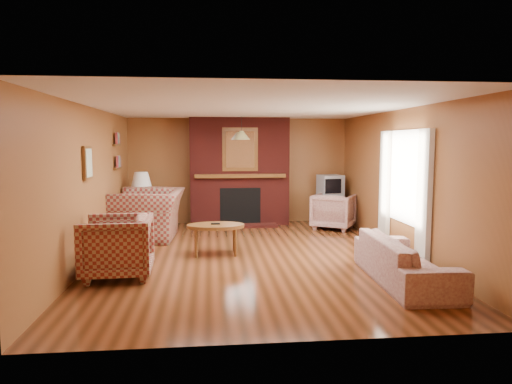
{
  "coord_description": "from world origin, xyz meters",
  "views": [
    {
      "loc": [
        -0.67,
        -7.26,
        1.85
      ],
      "look_at": [
        0.13,
        0.6,
        0.99
      ],
      "focal_mm": 32.0,
      "sensor_mm": 36.0,
      "label": 1
    }
  ],
  "objects": [
    {
      "name": "wall_left",
      "position": [
        -2.5,
        0.0,
        1.2
      ],
      "size": [
        0.0,
        6.5,
        6.5
      ],
      "primitive_type": "plane",
      "rotation": [
        1.57,
        0.0,
        1.57
      ],
      "color": "#985A2F",
      "rests_on": "floor"
    },
    {
      "name": "wall_front",
      "position": [
        0.0,
        -3.25,
        1.2
      ],
      "size": [
        6.5,
        0.0,
        6.5
      ],
      "primitive_type": "plane",
      "rotation": [
        -1.57,
        0.0,
        0.0
      ],
      "color": "#985A2F",
      "rests_on": "floor"
    },
    {
      "name": "floral_armchair",
      "position": [
        1.97,
        2.2,
        0.38
      ],
      "size": [
        1.13,
        1.13,
        0.76
      ],
      "primitive_type": "imported",
      "rotation": [
        0.0,
        0.0,
        2.6
      ],
      "color": "#BCA891",
      "rests_on": "floor"
    },
    {
      "name": "wall_right",
      "position": [
        2.5,
        0.0,
        1.2
      ],
      "size": [
        0.0,
        6.5,
        6.5
      ],
      "primitive_type": "plane",
      "rotation": [
        1.57,
        0.0,
        -1.57
      ],
      "color": "#985A2F",
      "rests_on": "floor"
    },
    {
      "name": "botanical_print",
      "position": [
        -2.47,
        -0.3,
        1.55
      ],
      "size": [
        0.05,
        0.4,
        0.5
      ],
      "color": "brown",
      "rests_on": "wall_left"
    },
    {
      "name": "table_lamp",
      "position": [
        -2.1,
        2.45,
        0.92
      ],
      "size": [
        0.42,
        0.42,
        0.7
      ],
      "color": "silver",
      "rests_on": "side_table"
    },
    {
      "name": "wall_back",
      "position": [
        0.0,
        3.25,
        1.2
      ],
      "size": [
        6.5,
        0.0,
        6.5
      ],
      "primitive_type": "plane",
      "rotation": [
        1.57,
        0.0,
        0.0
      ],
      "color": "#985A2F",
      "rests_on": "floor"
    },
    {
      "name": "window_right",
      "position": [
        2.45,
        -0.2,
        1.13
      ],
      "size": [
        0.1,
        1.85,
        2.0
      ],
      "color": "beige",
      "rests_on": "wall_right"
    },
    {
      "name": "floral_sofa",
      "position": [
        1.9,
        -1.57,
        0.3
      ],
      "size": [
        0.87,
        2.06,
        0.59
      ],
      "primitive_type": "imported",
      "rotation": [
        0.0,
        0.0,
        1.53
      ],
      "color": "#BCA891",
      "rests_on": "floor"
    },
    {
      "name": "plaid_armchair",
      "position": [
        -1.95,
        -0.96,
        0.43
      ],
      "size": [
        0.98,
        0.96,
        0.85
      ],
      "primitive_type": "imported",
      "rotation": [
        0.0,
        0.0,
        -1.52
      ],
      "color": "maroon",
      "rests_on": "floor"
    },
    {
      "name": "pendant_light",
      "position": [
        0.0,
        2.3,
        2.0
      ],
      "size": [
        0.36,
        0.36,
        0.48
      ],
      "color": "black",
      "rests_on": "ceiling"
    },
    {
      "name": "tv_stand",
      "position": [
        2.05,
        2.8,
        0.33
      ],
      "size": [
        0.64,
        0.58,
        0.66
      ],
      "primitive_type": "cube",
      "rotation": [
        0.0,
        0.0,
        -0.06
      ],
      "color": "black",
      "rests_on": "floor"
    },
    {
      "name": "side_table",
      "position": [
        -2.1,
        2.45,
        0.27
      ],
      "size": [
        0.41,
        0.41,
        0.54
      ],
      "primitive_type": "cube",
      "rotation": [
        0.0,
        0.0,
        -0.01
      ],
      "color": "brown",
      "rests_on": "floor"
    },
    {
      "name": "crt_tv",
      "position": [
        2.05,
        2.79,
        0.89
      ],
      "size": [
        0.56,
        0.56,
        0.46
      ],
      "color": "#9DA0A4",
      "rests_on": "tv_stand"
    },
    {
      "name": "ceiling",
      "position": [
        0.0,
        0.0,
        2.4
      ],
      "size": [
        6.5,
        6.5,
        0.0
      ],
      "primitive_type": "plane",
      "rotation": [
        3.14,
        0.0,
        0.0
      ],
      "color": "silver",
      "rests_on": "wall_back"
    },
    {
      "name": "floor",
      "position": [
        0.0,
        0.0,
        0.0
      ],
      "size": [
        6.5,
        6.5,
        0.0
      ],
      "primitive_type": "plane",
      "color": "#44230E",
      "rests_on": "ground"
    },
    {
      "name": "plaid_loveseat",
      "position": [
        -1.85,
        1.61,
        0.47
      ],
      "size": [
        1.34,
        1.51,
        0.94
      ],
      "primitive_type": "imported",
      "rotation": [
        0.0,
        0.0,
        -1.62
      ],
      "color": "maroon",
      "rests_on": "floor"
    },
    {
      "name": "bookshelf",
      "position": [
        -2.44,
        1.9,
        1.67
      ],
      "size": [
        0.09,
        0.55,
        0.71
      ],
      "color": "brown",
      "rests_on": "wall_left"
    },
    {
      "name": "fireplace",
      "position": [
        0.0,
        2.98,
        1.18
      ],
      "size": [
        2.2,
        0.82,
        2.4
      ],
      "color": "#501511",
      "rests_on": "floor"
    },
    {
      "name": "coffee_table",
      "position": [
        -0.58,
        0.19,
        0.45
      ],
      "size": [
        0.95,
        0.59,
        0.53
      ],
      "color": "brown",
      "rests_on": "floor"
    }
  ]
}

